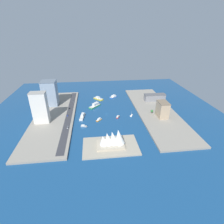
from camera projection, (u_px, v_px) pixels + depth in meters
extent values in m
plane|color=navy|center=(106.00, 114.00, 321.32)|extent=(440.00, 440.00, 0.00)
cube|color=gray|center=(155.00, 111.00, 330.57)|extent=(70.00, 240.00, 2.88)
cube|color=gray|center=(55.00, 116.00, 310.79)|extent=(70.00, 240.00, 2.88)
cube|color=#A89E89|center=(111.00, 146.00, 232.13)|extent=(74.72, 45.31, 2.00)
cube|color=#38383D|center=(69.00, 114.00, 312.82)|extent=(10.64, 228.00, 0.15)
cube|color=blue|center=(113.00, 97.00, 396.72)|extent=(19.11, 19.14, 1.91)
cone|color=blue|center=(111.00, 98.00, 389.93)|extent=(2.43, 2.43, 1.72)
cube|color=white|center=(114.00, 96.00, 396.97)|extent=(11.04, 11.05, 2.84)
cube|color=beige|center=(113.00, 97.00, 396.27)|extent=(18.34, 18.38, 0.10)
cube|color=#2D8C4C|center=(95.00, 106.00, 349.36)|extent=(25.19, 26.02, 2.49)
cone|color=#2D8C4C|center=(90.00, 109.00, 338.99)|extent=(3.16, 3.16, 2.24)
cube|color=white|center=(95.00, 104.00, 349.49)|extent=(13.35, 13.69, 5.34)
cube|color=beige|center=(95.00, 106.00, 348.78)|extent=(24.18, 24.98, 0.10)
cube|color=orange|center=(99.00, 120.00, 298.27)|extent=(10.73, 11.24, 1.70)
cone|color=orange|center=(97.00, 121.00, 293.69)|extent=(2.16, 2.16, 1.53)
cube|color=white|center=(99.00, 119.00, 297.92)|extent=(6.11, 6.28, 2.29)
cube|color=beige|center=(99.00, 119.00, 297.87)|extent=(10.30, 10.79, 0.10)
cube|color=white|center=(131.00, 116.00, 314.00)|extent=(7.57, 10.10, 0.96)
cone|color=white|center=(132.00, 114.00, 318.28)|extent=(1.18, 1.18, 0.87)
cube|color=white|center=(131.00, 115.00, 312.97)|extent=(4.01, 4.50, 0.87)
cube|color=beige|center=(132.00, 115.00, 313.77)|extent=(7.27, 9.69, 0.10)
cylinder|color=silver|center=(132.00, 113.00, 312.37)|extent=(0.24, 0.24, 8.24)
cube|color=yellow|center=(98.00, 99.00, 385.21)|extent=(21.55, 22.47, 2.83)
cone|color=yellow|center=(102.00, 100.00, 378.06)|extent=(3.60, 3.60, 2.55)
cube|color=white|center=(98.00, 97.00, 384.65)|extent=(9.70, 9.87, 3.33)
cube|color=beige|center=(98.00, 98.00, 384.56)|extent=(20.69, 21.57, 0.10)
cube|color=red|center=(118.00, 117.00, 308.01)|extent=(7.65, 9.97, 1.86)
cone|color=red|center=(119.00, 116.00, 312.37)|extent=(2.28, 2.28, 1.67)
cube|color=white|center=(118.00, 116.00, 306.02)|extent=(4.18, 5.09, 2.28)
cube|color=beige|center=(118.00, 116.00, 307.58)|extent=(7.34, 9.57, 0.10)
cube|color=#999EA3|center=(84.00, 126.00, 279.07)|extent=(10.17, 5.30, 1.63)
cone|color=#999EA3|center=(87.00, 127.00, 278.54)|extent=(1.76, 1.76, 1.46)
cube|color=white|center=(83.00, 125.00, 278.38)|extent=(5.72, 3.72, 1.90)
cube|color=beige|center=(84.00, 126.00, 278.68)|extent=(9.76, 5.08, 0.10)
cube|color=silver|center=(82.00, 117.00, 307.14)|extent=(10.30, 26.98, 2.98)
cone|color=silver|center=(81.00, 121.00, 294.63)|extent=(3.08, 3.08, 2.68)
cube|color=white|center=(83.00, 115.00, 308.13)|extent=(6.18, 12.19, 3.24)
cube|color=beige|center=(82.00, 116.00, 306.46)|extent=(9.89, 25.90, 0.10)
cube|color=silver|center=(40.00, 108.00, 276.53)|extent=(23.92, 14.62, 51.74)
cube|color=#9D9992|center=(37.00, 93.00, 264.89)|extent=(24.87, 15.21, 0.80)
cube|color=gray|center=(155.00, 98.00, 369.71)|extent=(44.08, 14.39, 13.66)
cube|color=#59595C|center=(155.00, 94.00, 366.50)|extent=(45.84, 14.96, 0.80)
cube|color=tan|center=(162.00, 110.00, 299.53)|extent=(16.25, 24.02, 27.07)
cube|color=#7C6B55|center=(164.00, 102.00, 293.36)|extent=(16.90, 24.98, 0.80)
cube|color=#8C9EB2|center=(50.00, 93.00, 341.33)|extent=(27.47, 25.38, 49.22)
cube|color=slate|center=(48.00, 81.00, 330.25)|extent=(28.57, 26.40, 0.80)
cylinder|color=black|center=(70.00, 109.00, 333.19)|extent=(0.28, 0.65, 0.64)
cylinder|color=black|center=(69.00, 109.00, 333.09)|extent=(0.28, 0.65, 0.64)
cylinder|color=black|center=(70.00, 108.00, 336.31)|extent=(0.28, 0.65, 0.64)
cylinder|color=black|center=(69.00, 108.00, 336.22)|extent=(0.28, 0.65, 0.64)
cube|color=black|center=(69.00, 108.00, 334.59)|extent=(1.93, 5.06, 0.72)
cube|color=#262D38|center=(69.00, 108.00, 334.51)|extent=(1.63, 2.86, 0.63)
cylinder|color=black|center=(68.00, 116.00, 305.96)|extent=(0.27, 0.65, 0.64)
cylinder|color=black|center=(67.00, 116.00, 305.83)|extent=(0.27, 0.65, 0.64)
cylinder|color=black|center=(68.00, 115.00, 308.94)|extent=(0.27, 0.65, 0.64)
cylinder|color=black|center=(67.00, 115.00, 308.81)|extent=(0.27, 0.65, 0.64)
cube|color=blue|center=(68.00, 115.00, 307.23)|extent=(2.06, 4.82, 0.89)
cube|color=#262D38|center=(68.00, 115.00, 307.12)|extent=(1.77, 2.72, 0.58)
cylinder|color=black|center=(73.00, 101.00, 368.01)|extent=(0.27, 0.65, 0.64)
cylinder|color=black|center=(74.00, 101.00, 368.21)|extent=(0.27, 0.65, 0.64)
cylinder|color=black|center=(73.00, 102.00, 364.87)|extent=(0.27, 0.65, 0.64)
cylinder|color=black|center=(73.00, 102.00, 365.07)|extent=(0.27, 0.65, 0.64)
cube|color=#B7B7BC|center=(73.00, 101.00, 366.39)|extent=(1.86, 5.11, 0.90)
cube|color=#262D38|center=(73.00, 101.00, 365.82)|extent=(1.59, 2.88, 0.64)
cylinder|color=black|center=(67.00, 127.00, 272.13)|extent=(0.26, 0.65, 0.64)
cylinder|color=black|center=(68.00, 127.00, 272.26)|extent=(0.26, 0.65, 0.64)
cylinder|color=black|center=(67.00, 128.00, 268.94)|extent=(0.26, 0.65, 0.64)
cylinder|color=black|center=(68.00, 128.00, 269.07)|extent=(0.26, 0.65, 0.64)
cube|color=white|center=(68.00, 127.00, 270.46)|extent=(1.84, 5.14, 0.84)
cube|color=#262D38|center=(68.00, 127.00, 269.92)|extent=(1.58, 2.89, 0.55)
cylinder|color=black|center=(71.00, 121.00, 283.61)|extent=(0.18, 0.18, 5.50)
cube|color=black|center=(71.00, 120.00, 282.17)|extent=(0.36, 0.36, 1.00)
sphere|color=red|center=(71.00, 120.00, 282.02)|extent=(0.24, 0.24, 0.24)
sphere|color=yellow|center=(71.00, 120.00, 282.17)|extent=(0.24, 0.24, 0.24)
sphere|color=green|center=(71.00, 120.00, 282.33)|extent=(0.24, 0.24, 0.24)
cube|color=#BCAD93|center=(111.00, 145.00, 231.03)|extent=(37.13, 22.95, 3.00)
cone|color=white|center=(119.00, 136.00, 226.75)|extent=(16.05, 13.63, 23.06)
cone|color=white|center=(113.00, 138.00, 226.49)|extent=(15.74, 12.25, 21.20)
cone|color=white|center=(108.00, 139.00, 226.11)|extent=(14.32, 11.59, 19.22)
cone|color=white|center=(103.00, 140.00, 226.45)|extent=(14.64, 12.76, 14.98)
cylinder|color=brown|center=(158.00, 110.00, 323.92)|extent=(0.50, 0.50, 3.37)
sphere|color=#2D7233|center=(158.00, 108.00, 322.01)|extent=(6.56, 6.56, 6.56)
cylinder|color=brown|center=(152.00, 113.00, 315.67)|extent=(0.50, 0.50, 3.23)
sphere|color=#2D7233|center=(152.00, 111.00, 314.16)|extent=(4.49, 4.49, 4.49)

